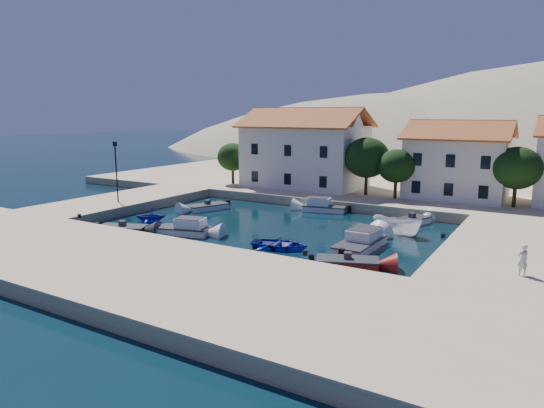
{
  "coord_description": "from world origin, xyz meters",
  "views": [
    {
      "loc": [
        21.71,
        -26.17,
        10.02
      ],
      "look_at": [
        -0.4,
        10.61,
        2.0
      ],
      "focal_mm": 32.0,
      "sensor_mm": 36.0,
      "label": 1
    }
  ],
  "objects_px": {
    "lamppost": "(116,166)",
    "boat_east": "(396,234)",
    "building_mid": "(458,159)",
    "pedestrian": "(523,260)",
    "cabin_cruiser_south": "(184,229)",
    "rowboat_south": "(280,248)",
    "cabin_cruiser_east": "(360,243)",
    "building_left": "(305,147)"
  },
  "relations": [
    {
      "from": "building_mid",
      "to": "cabin_cruiser_east",
      "type": "xyz_separation_m",
      "value": [
        -2.77,
        -21.55,
        -4.75
      ]
    },
    {
      "from": "boat_east",
      "to": "pedestrian",
      "type": "bearing_deg",
      "value": -122.27
    },
    {
      "from": "rowboat_south",
      "to": "cabin_cruiser_east",
      "type": "xyz_separation_m",
      "value": [
        5.22,
        3.01,
        0.48
      ]
    },
    {
      "from": "building_left",
      "to": "pedestrian",
      "type": "height_order",
      "value": "building_left"
    },
    {
      "from": "building_left",
      "to": "pedestrian",
      "type": "xyz_separation_m",
      "value": [
        26.32,
        -24.35,
        -4.03
      ]
    },
    {
      "from": "lamppost",
      "to": "pedestrian",
      "type": "distance_m",
      "value": 38.17
    },
    {
      "from": "lamppost",
      "to": "cabin_cruiser_south",
      "type": "relative_size",
      "value": 1.27
    },
    {
      "from": "lamppost",
      "to": "pedestrian",
      "type": "relative_size",
      "value": 3.45
    },
    {
      "from": "cabin_cruiser_south",
      "to": "pedestrian",
      "type": "relative_size",
      "value": 2.71
    },
    {
      "from": "cabin_cruiser_south",
      "to": "cabin_cruiser_east",
      "type": "xyz_separation_m",
      "value": [
        14.37,
        3.4,
        -0.0
      ]
    },
    {
      "from": "building_left",
      "to": "cabin_cruiser_south",
      "type": "relative_size",
      "value": 3.01
    },
    {
      "from": "lamppost",
      "to": "rowboat_south",
      "type": "relative_size",
      "value": 1.42
    },
    {
      "from": "pedestrian",
      "to": "boat_east",
      "type": "bearing_deg",
      "value": -85.68
    },
    {
      "from": "cabin_cruiser_east",
      "to": "boat_east",
      "type": "height_order",
      "value": "cabin_cruiser_east"
    },
    {
      "from": "lamppost",
      "to": "cabin_cruiser_east",
      "type": "bearing_deg",
      "value": -1.18
    },
    {
      "from": "cabin_cruiser_east",
      "to": "boat_east",
      "type": "distance_m",
      "value": 5.93
    },
    {
      "from": "cabin_cruiser_south",
      "to": "boat_east",
      "type": "relative_size",
      "value": 1.09
    },
    {
      "from": "building_left",
      "to": "cabin_cruiser_east",
      "type": "xyz_separation_m",
      "value": [
        15.23,
        -20.55,
        -5.46
      ]
    },
    {
      "from": "cabin_cruiser_south",
      "to": "cabin_cruiser_east",
      "type": "bearing_deg",
      "value": -1.73
    },
    {
      "from": "building_mid",
      "to": "pedestrian",
      "type": "distance_m",
      "value": 26.88
    },
    {
      "from": "cabin_cruiser_east",
      "to": "boat_east",
      "type": "relative_size",
      "value": 1.29
    },
    {
      "from": "cabin_cruiser_east",
      "to": "boat_east",
      "type": "xyz_separation_m",
      "value": [
        1.04,
        5.81,
        -0.48
      ]
    },
    {
      "from": "pedestrian",
      "to": "cabin_cruiser_east",
      "type": "bearing_deg",
      "value": -60.85
    },
    {
      "from": "lamppost",
      "to": "building_mid",
      "type": "bearing_deg",
      "value": 35.45
    },
    {
      "from": "rowboat_south",
      "to": "pedestrian",
      "type": "height_order",
      "value": "pedestrian"
    },
    {
      "from": "boat_east",
      "to": "pedestrian",
      "type": "distance_m",
      "value": 14.03
    },
    {
      "from": "lamppost",
      "to": "rowboat_south",
      "type": "height_order",
      "value": "lamppost"
    },
    {
      "from": "pedestrian",
      "to": "building_left",
      "type": "bearing_deg",
      "value": -84.73
    },
    {
      "from": "cabin_cruiser_east",
      "to": "boat_east",
      "type": "bearing_deg",
      "value": -8.82
    },
    {
      "from": "building_mid",
      "to": "pedestrian",
      "type": "bearing_deg",
      "value": -71.84
    },
    {
      "from": "lamppost",
      "to": "rowboat_south",
      "type": "xyz_separation_m",
      "value": [
        21.51,
        -3.56,
        -4.75
      ]
    },
    {
      "from": "building_mid",
      "to": "rowboat_south",
      "type": "xyz_separation_m",
      "value": [
        -7.99,
        -24.56,
        -5.22
      ]
    },
    {
      "from": "boat_east",
      "to": "rowboat_south",
      "type": "bearing_deg",
      "value": 156.11
    },
    {
      "from": "building_mid",
      "to": "building_left",
      "type": "bearing_deg",
      "value": -176.82
    },
    {
      "from": "lamppost",
      "to": "cabin_cruiser_east",
      "type": "relative_size",
      "value": 1.08
    },
    {
      "from": "lamppost",
      "to": "cabin_cruiser_east",
      "type": "height_order",
      "value": "lamppost"
    },
    {
      "from": "cabin_cruiser_south",
      "to": "pedestrian",
      "type": "xyz_separation_m",
      "value": [
        25.45,
        -0.39,
        1.43
      ]
    },
    {
      "from": "cabin_cruiser_east",
      "to": "pedestrian",
      "type": "height_order",
      "value": "pedestrian"
    },
    {
      "from": "building_mid",
      "to": "cabin_cruiser_south",
      "type": "relative_size",
      "value": 2.15
    },
    {
      "from": "lamppost",
      "to": "boat_east",
      "type": "distance_m",
      "value": 28.66
    },
    {
      "from": "building_mid",
      "to": "cabin_cruiser_east",
      "type": "bearing_deg",
      "value": -97.33
    },
    {
      "from": "cabin_cruiser_south",
      "to": "rowboat_south",
      "type": "distance_m",
      "value": 9.17
    }
  ]
}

